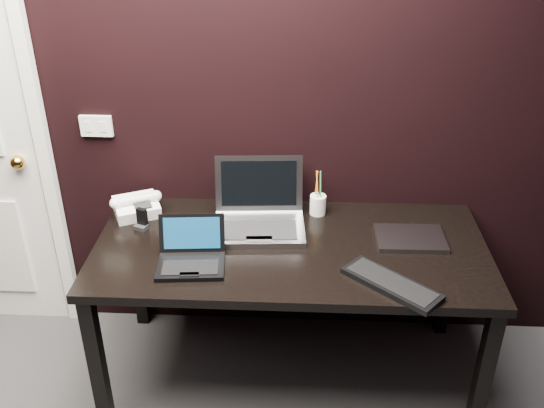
{
  "coord_description": "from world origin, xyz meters",
  "views": [
    {
      "loc": [
        0.33,
        -0.81,
        2.17
      ],
      "look_at": [
        0.22,
        1.35,
        0.97
      ],
      "focal_mm": 40.0,
      "sensor_mm": 36.0,
      "label": 1
    }
  ],
  "objects_px": {
    "silver_laptop": "(259,216)",
    "closed_laptop": "(410,238)",
    "desk_phone": "(137,206)",
    "desk": "(290,260)",
    "ext_keyboard": "(391,284)",
    "mobile_phone": "(142,221)",
    "pen_cup": "(318,204)",
    "netbook": "(191,256)"
  },
  "relations": [
    {
      "from": "ext_keyboard",
      "to": "desk_phone",
      "type": "xyz_separation_m",
      "value": [
        -1.13,
        0.51,
        0.03
      ]
    },
    {
      "from": "desk_phone",
      "to": "desk",
      "type": "bearing_deg",
      "value": -17.76
    },
    {
      "from": "ext_keyboard",
      "to": "desk",
      "type": "bearing_deg",
      "value": 145.32
    },
    {
      "from": "ext_keyboard",
      "to": "desk_phone",
      "type": "bearing_deg",
      "value": 155.69
    },
    {
      "from": "closed_laptop",
      "to": "pen_cup",
      "type": "bearing_deg",
      "value": 151.6
    },
    {
      "from": "netbook",
      "to": "pen_cup",
      "type": "height_order",
      "value": "pen_cup"
    },
    {
      "from": "ext_keyboard",
      "to": "closed_laptop",
      "type": "xyz_separation_m",
      "value": [
        0.12,
        0.34,
        -0.0
      ]
    },
    {
      "from": "silver_laptop",
      "to": "ext_keyboard",
      "type": "distance_m",
      "value": 0.7
    },
    {
      "from": "ext_keyboard",
      "to": "mobile_phone",
      "type": "distance_m",
      "value": 1.14
    },
    {
      "from": "silver_laptop",
      "to": "closed_laptop",
      "type": "xyz_separation_m",
      "value": [
        0.67,
        -0.09,
        -0.04
      ]
    },
    {
      "from": "ext_keyboard",
      "to": "closed_laptop",
      "type": "distance_m",
      "value": 0.36
    },
    {
      "from": "ext_keyboard",
      "to": "mobile_phone",
      "type": "relative_size",
      "value": 3.98
    },
    {
      "from": "closed_laptop",
      "to": "desk_phone",
      "type": "height_order",
      "value": "desk_phone"
    },
    {
      "from": "desk_phone",
      "to": "closed_laptop",
      "type": "bearing_deg",
      "value": -7.61
    },
    {
      "from": "desk_phone",
      "to": "mobile_phone",
      "type": "bearing_deg",
      "value": -66.48
    },
    {
      "from": "desk_phone",
      "to": "mobile_phone",
      "type": "distance_m",
      "value": 0.14
    },
    {
      "from": "netbook",
      "to": "ext_keyboard",
      "type": "xyz_separation_m",
      "value": [
        0.8,
        -0.12,
        -0.02
      ]
    },
    {
      "from": "desk",
      "to": "pen_cup",
      "type": "distance_m",
      "value": 0.33
    },
    {
      "from": "pen_cup",
      "to": "closed_laptop",
      "type": "bearing_deg",
      "value": -28.4
    },
    {
      "from": "silver_laptop",
      "to": "ext_keyboard",
      "type": "relative_size",
      "value": 1.1
    },
    {
      "from": "closed_laptop",
      "to": "mobile_phone",
      "type": "relative_size",
      "value": 3.11
    },
    {
      "from": "ext_keyboard",
      "to": "pen_cup",
      "type": "distance_m",
      "value": 0.63
    },
    {
      "from": "ext_keyboard",
      "to": "closed_laptop",
      "type": "height_order",
      "value": "ext_keyboard"
    },
    {
      "from": "silver_laptop",
      "to": "desk_phone",
      "type": "bearing_deg",
      "value": 172.17
    },
    {
      "from": "silver_laptop",
      "to": "ext_keyboard",
      "type": "xyz_separation_m",
      "value": [
        0.55,
        -0.43,
        -0.04
      ]
    },
    {
      "from": "closed_laptop",
      "to": "desk_phone",
      "type": "distance_m",
      "value": 1.26
    },
    {
      "from": "desk_phone",
      "to": "ext_keyboard",
      "type": "bearing_deg",
      "value": -24.31
    },
    {
      "from": "silver_laptop",
      "to": "closed_laptop",
      "type": "height_order",
      "value": "silver_laptop"
    },
    {
      "from": "mobile_phone",
      "to": "silver_laptop",
      "type": "bearing_deg",
      "value": 4.75
    },
    {
      "from": "desk",
      "to": "ext_keyboard",
      "type": "height_order",
      "value": "ext_keyboard"
    },
    {
      "from": "desk",
      "to": "mobile_phone",
      "type": "height_order",
      "value": "mobile_phone"
    },
    {
      "from": "netbook",
      "to": "mobile_phone",
      "type": "relative_size",
      "value": 3.01
    },
    {
      "from": "mobile_phone",
      "to": "pen_cup",
      "type": "height_order",
      "value": "pen_cup"
    },
    {
      "from": "desk",
      "to": "silver_laptop",
      "type": "relative_size",
      "value": 3.98
    },
    {
      "from": "ext_keyboard",
      "to": "pen_cup",
      "type": "relative_size",
      "value": 1.75
    },
    {
      "from": "desk",
      "to": "ext_keyboard",
      "type": "bearing_deg",
      "value": -34.68
    },
    {
      "from": "pen_cup",
      "to": "silver_laptop",
      "type": "bearing_deg",
      "value": -154.08
    },
    {
      "from": "netbook",
      "to": "pen_cup",
      "type": "bearing_deg",
      "value": 40.14
    },
    {
      "from": "closed_laptop",
      "to": "desk",
      "type": "bearing_deg",
      "value": -172.79
    },
    {
      "from": "silver_laptop",
      "to": "pen_cup",
      "type": "xyz_separation_m",
      "value": [
        0.27,
        0.13,
        -0.0
      ]
    },
    {
      "from": "silver_laptop",
      "to": "mobile_phone",
      "type": "relative_size",
      "value": 4.39
    },
    {
      "from": "desk",
      "to": "ext_keyboard",
      "type": "relative_size",
      "value": 4.38
    }
  ]
}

